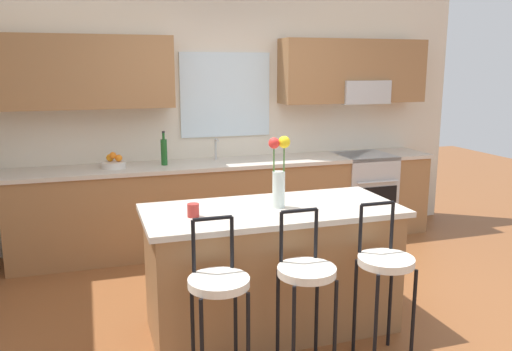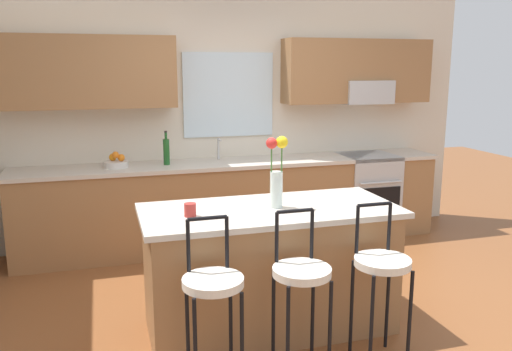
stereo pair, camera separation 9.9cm
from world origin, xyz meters
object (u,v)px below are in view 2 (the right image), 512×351
Objects in this scene: kitchen_island at (270,268)px; bar_stool_far at (382,269)px; flower_vase at (277,174)px; bar_stool_middle at (301,279)px; bottle_olive_oil at (166,151)px; oven_range at (366,194)px; bar_stool_near at (213,289)px; mug_ceramic at (190,210)px; fruit_bowl_oranges at (116,163)px.

bar_stool_far is (0.55, -0.62, 0.17)m from kitchen_island.
bar_stool_middle is at bearing -94.42° from flower_vase.
oven_range is at bearing -0.62° from bottle_olive_oil.
flower_vase is (-0.50, 0.62, 0.53)m from bar_stool_far.
oven_range is 2.78m from bar_stool_far.
kitchen_island is 0.85m from bar_stool_near.
kitchen_island is 0.77m from mug_ceramic.
flower_vase is at bearing 46.06° from bar_stool_near.
kitchen_island is 1.75× the size of bar_stool_far.
bar_stool_far is at bearing -26.78° from mug_ceramic.
bar_stool_far is at bearing -67.44° from bottle_olive_oil.
kitchen_island is 1.75× the size of bar_stool_near.
flower_vase is (0.60, 0.62, 0.53)m from bar_stool_near.
oven_range is at bearing 54.44° from bar_stool_middle.
bar_stool_near is 4.34× the size of fruit_bowl_oranges.
bar_stool_near is 1.00× the size of bar_stool_far.
oven_range and kitchen_island have the same top height.
fruit_bowl_oranges is (-2.77, 0.03, 0.51)m from oven_range.
kitchen_island is 0.85m from bar_stool_far.
fruit_bowl_oranges is 0.69× the size of bottle_olive_oil.
fruit_bowl_oranges is (-0.99, 1.89, 0.50)m from kitchen_island.
fruit_bowl_oranges is (-0.99, 2.52, 0.33)m from bar_stool_middle.
flower_vase is at bearing -132.83° from oven_range.
bar_stool_near reaches higher than mug_ceramic.
bottle_olive_oil reaches higher than fruit_bowl_oranges.
fruit_bowl_oranges is (-1.04, 1.89, -0.20)m from flower_vase.
bar_stool_middle is (-1.78, -2.49, 0.18)m from oven_range.
flower_vase is at bearing -3.78° from kitchen_island.
bar_stool_near is at bearing -87.11° from mug_ceramic.
flower_vase reaches higher than mug_ceramic.
bar_stool_near is at bearing -133.11° from oven_range.
oven_range is 3.41m from bar_stool_near.
bottle_olive_oil is at bearing 87.48° from mug_ceramic.
bottle_olive_oil is at bearing 88.70° from bar_stool_near.
bar_stool_far is 2.75m from bottle_olive_oil.
bar_stool_middle is (0.55, 0.00, 0.00)m from bar_stool_near.
fruit_bowl_oranges reaches higher than kitchen_island.
mug_ceramic is (-1.13, 0.57, 0.33)m from bar_stool_far.
bottle_olive_oil is (0.06, 2.51, 0.43)m from bar_stool_near.
bar_stool_far is 11.58× the size of mug_ceramic.
bottle_olive_oil reaches higher than kitchen_island.
kitchen_island is 2.04m from bottle_olive_oil.
bar_stool_middle is at bearing 0.00° from bar_stool_near.
bar_stool_middle is at bearing 180.00° from bar_stool_far.
mug_ceramic is 0.37× the size of fruit_bowl_oranges.
bar_stool_middle reaches higher than oven_range.
oven_range is 0.50× the size of kitchen_island.
mug_ceramic is at bearing 135.45° from bar_stool_middle.
fruit_bowl_oranges reaches higher than bar_stool_far.
oven_range is 0.88× the size of bar_stool_far.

